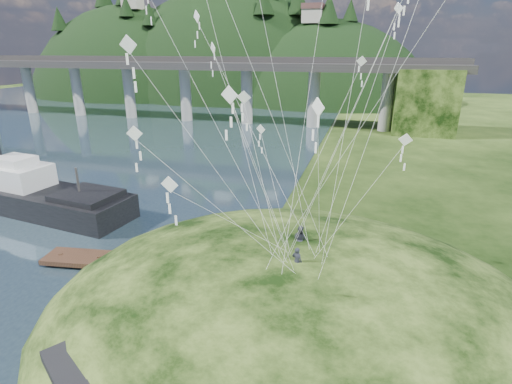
# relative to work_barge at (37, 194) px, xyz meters

# --- Properties ---
(ground) EXTENTS (320.00, 320.00, 0.00)m
(ground) POSITION_rel_work_barge_xyz_m (22.55, -12.37, -1.91)
(ground) COLOR black
(ground) RESTS_ON ground
(grass_hill) EXTENTS (36.00, 32.00, 13.00)m
(grass_hill) POSITION_rel_work_barge_xyz_m (30.55, -10.37, -3.41)
(grass_hill) COLOR black
(grass_hill) RESTS_ON ground
(bridge) EXTENTS (160.00, 11.00, 15.00)m
(bridge) POSITION_rel_work_barge_xyz_m (-3.91, 57.70, 7.80)
(bridge) COLOR #2D2B2B
(bridge) RESTS_ON ground
(far_ridge) EXTENTS (153.00, 70.00, 94.50)m
(far_ridge) POSITION_rel_work_barge_xyz_m (-21.03, 109.80, -9.34)
(far_ridge) COLOR black
(far_ridge) RESTS_ON ground
(work_barge) EXTENTS (22.32, 8.74, 7.61)m
(work_barge) POSITION_rel_work_barge_xyz_m (0.00, 0.00, 0.00)
(work_barge) COLOR black
(work_barge) RESTS_ON ground
(wooden_dock) EXTENTS (16.07, 4.76, 1.13)m
(wooden_dock) POSITION_rel_work_barge_xyz_m (17.04, -7.79, -1.41)
(wooden_dock) COLOR #341F15
(wooden_dock) RESTS_ON ground
(kite_flyers) EXTENTS (1.29, 3.76, 1.93)m
(kite_flyers) POSITION_rel_work_barge_xyz_m (30.41, -9.79, 4.01)
(kite_flyers) COLOR #272934
(kite_flyers) RESTS_ON ground
(kite_swarm) EXTENTS (18.86, 16.77, 17.64)m
(kite_swarm) POSITION_rel_work_barge_xyz_m (28.82, -10.62, 16.40)
(kite_swarm) COLOR white
(kite_swarm) RESTS_ON ground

